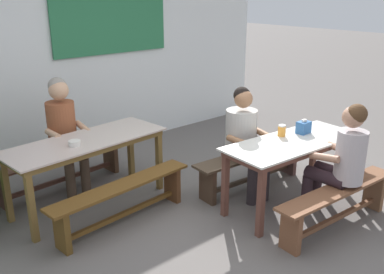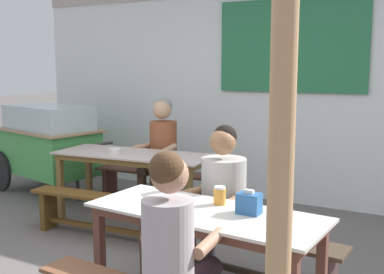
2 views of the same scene
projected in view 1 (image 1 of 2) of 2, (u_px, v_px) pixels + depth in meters
ground_plane at (219, 222)px, 4.36m from camera, size 40.00×40.00×0.00m
backdrop_wall at (80, 50)px, 5.84m from camera, size 6.63×0.23×2.77m
dining_table_far at (86, 147)px, 4.51m from camera, size 1.77×0.79×0.75m
dining_table_near at (293, 148)px, 4.48m from camera, size 1.61×0.73×0.75m
bench_far_back at (61, 165)px, 5.02m from camera, size 1.66×0.44×0.43m
bench_far_front at (123, 197)px, 4.25m from camera, size 1.61×0.38×0.43m
bench_near_back at (251, 164)px, 5.05m from camera, size 1.58×0.39×0.43m
bench_near_front at (337, 202)px, 4.16m from camera, size 1.58×0.36×0.43m
person_center_facing at (64, 128)px, 4.87m from camera, size 0.44×0.54×1.32m
person_near_front at (342, 157)px, 4.16m from camera, size 0.41×0.57×1.25m
person_right_near_table at (244, 135)px, 4.76m from camera, size 0.50×0.57×1.24m
tissue_box at (304, 127)px, 4.66m from camera, size 0.15×0.11×0.16m
condiment_jar at (282, 131)px, 4.57m from camera, size 0.08×0.08×0.12m
soup_bowl at (75, 143)px, 4.30m from camera, size 0.12×0.12×0.05m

